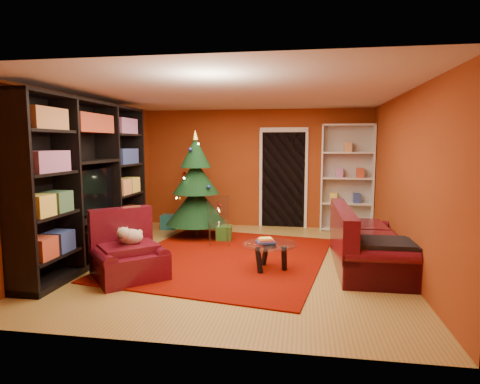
% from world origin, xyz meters
% --- Properties ---
extents(floor, '(5.00, 5.50, 0.05)m').
position_xyz_m(floor, '(0.00, 0.00, -0.03)').
color(floor, olive).
rests_on(floor, ground).
extents(ceiling, '(5.00, 5.50, 0.05)m').
position_xyz_m(ceiling, '(0.00, 0.00, 2.62)').
color(ceiling, silver).
rests_on(ceiling, wall_back).
extents(wall_back, '(5.00, 0.05, 2.60)m').
position_xyz_m(wall_back, '(0.00, 2.77, 1.30)').
color(wall_back, '#8C3613').
rests_on(wall_back, ground).
extents(wall_left, '(0.05, 5.50, 2.60)m').
position_xyz_m(wall_left, '(-2.52, 0.00, 1.30)').
color(wall_left, '#8C3613').
rests_on(wall_left, ground).
extents(wall_right, '(0.05, 5.50, 2.60)m').
position_xyz_m(wall_right, '(2.52, 0.00, 1.30)').
color(wall_right, '#8C3613').
rests_on(wall_right, ground).
extents(doorway, '(1.06, 0.60, 2.16)m').
position_xyz_m(doorway, '(0.60, 2.73, 1.05)').
color(doorway, black).
rests_on(doorway, floor).
extents(rug, '(3.59, 4.01, 0.02)m').
position_xyz_m(rug, '(-0.19, 0.09, 0.01)').
color(rug, '#710C01').
rests_on(rug, floor).
extents(media_unit, '(0.53, 3.26, 2.50)m').
position_xyz_m(media_unit, '(-2.27, -0.36, 1.25)').
color(media_unit, black).
rests_on(media_unit, floor).
extents(christmas_tree, '(1.52, 1.52, 2.13)m').
position_xyz_m(christmas_tree, '(-1.06, 1.51, 1.03)').
color(christmas_tree, black).
rests_on(christmas_tree, floor).
extents(gift_box_teal, '(0.33, 0.33, 0.31)m').
position_xyz_m(gift_box_teal, '(-1.85, 2.13, 0.15)').
color(gift_box_teal, '#1B6C76').
rests_on(gift_box_teal, floor).
extents(gift_box_green, '(0.31, 0.31, 0.29)m').
position_xyz_m(gift_box_green, '(-0.45, 1.26, 0.14)').
color(gift_box_green, '#297725').
rests_on(gift_box_green, floor).
extents(gift_box_red, '(0.23, 0.23, 0.21)m').
position_xyz_m(gift_box_red, '(-0.90, 2.35, 0.10)').
color(gift_box_red, '#A31B1F').
rests_on(gift_box_red, floor).
extents(white_bookshelf, '(1.09, 0.43, 2.32)m').
position_xyz_m(white_bookshelf, '(1.95, 2.57, 1.13)').
color(white_bookshelf, white).
rests_on(white_bookshelf, floor).
extents(armchair, '(1.37, 1.37, 0.76)m').
position_xyz_m(armchair, '(-1.32, -1.07, 0.38)').
color(armchair, '#460B16').
rests_on(armchair, rug).
extents(dog, '(0.50, 0.49, 0.25)m').
position_xyz_m(dog, '(-1.31, -1.00, 0.56)').
color(dog, beige).
rests_on(dog, armchair).
extents(sofa, '(0.98, 2.14, 0.92)m').
position_xyz_m(sofa, '(2.02, -0.04, 0.46)').
color(sofa, '#460B16').
rests_on(sofa, rug).
extents(coffee_table, '(1.03, 1.03, 0.50)m').
position_xyz_m(coffee_table, '(0.57, -0.44, 0.21)').
color(coffee_table, gray).
rests_on(coffee_table, rug).
extents(acrylic_chair, '(0.52, 0.55, 0.81)m').
position_xyz_m(acrylic_chair, '(-0.46, 0.88, 0.40)').
color(acrylic_chair, '#66605B').
rests_on(acrylic_chair, rug).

